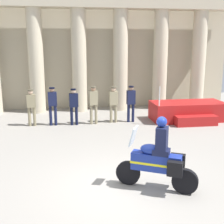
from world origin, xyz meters
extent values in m
plane|color=gray|center=(0.00, 0.00, 0.00)|extent=(28.00, 28.00, 0.00)
cube|color=#B6AB91|center=(0.39, 10.19, 3.27)|extent=(15.36, 0.30, 6.55)
cylinder|color=beige|center=(-2.99, 9.19, 2.72)|extent=(0.79, 0.79, 5.43)
cylinder|color=beige|center=(-0.74, 9.19, 2.72)|extent=(0.79, 0.79, 5.43)
cylinder|color=beige|center=(1.52, 9.19, 2.72)|extent=(0.79, 0.79, 5.43)
cylinder|color=beige|center=(3.78, 9.19, 2.72)|extent=(0.79, 0.79, 5.43)
cylinder|color=beige|center=(6.04, 9.19, 2.72)|extent=(0.79, 0.79, 5.43)
cube|color=#BEB297|center=(0.39, 9.19, 5.68)|extent=(15.36, 0.99, 0.50)
cube|color=#A51919|center=(4.33, 6.36, 0.44)|extent=(3.48, 1.58, 0.89)
cube|color=#A51919|center=(4.33, 5.32, 0.22)|extent=(1.91, 0.50, 0.44)
cylinder|color=silver|center=(2.67, 5.65, 1.34)|extent=(0.05, 0.05, 0.90)
cylinder|color=#847A5B|center=(-3.13, 6.36, 0.43)|extent=(0.13, 0.13, 0.86)
cylinder|color=#847A5B|center=(-2.91, 6.36, 0.43)|extent=(0.13, 0.13, 0.86)
cube|color=#847A5B|center=(-3.02, 6.36, 1.15)|extent=(0.41, 0.27, 0.59)
sphere|color=beige|center=(-3.02, 6.36, 1.55)|extent=(0.21, 0.21, 0.21)
cylinder|color=#4F4937|center=(-3.02, 6.36, 1.63)|extent=(0.24, 0.24, 0.06)
cylinder|color=#141938|center=(-2.19, 6.32, 0.46)|extent=(0.13, 0.13, 0.92)
cylinder|color=#141938|center=(-1.97, 6.32, 0.46)|extent=(0.13, 0.13, 0.92)
cube|color=#141938|center=(-2.08, 6.32, 1.22)|extent=(0.41, 0.27, 0.61)
sphere|color=#997056|center=(-2.08, 6.32, 1.63)|extent=(0.21, 0.21, 0.21)
cylinder|color=black|center=(-2.08, 6.32, 1.71)|extent=(0.24, 0.24, 0.06)
cylinder|color=black|center=(-1.25, 6.24, 0.42)|extent=(0.13, 0.13, 0.84)
cylinder|color=black|center=(-1.03, 6.24, 0.42)|extent=(0.13, 0.13, 0.84)
cube|color=black|center=(-1.14, 6.24, 1.15)|extent=(0.41, 0.27, 0.61)
sphere|color=beige|center=(-1.14, 6.24, 1.56)|extent=(0.21, 0.21, 0.21)
cylinder|color=black|center=(-1.14, 6.24, 1.64)|extent=(0.24, 0.24, 0.06)
cylinder|color=gray|center=(-0.35, 6.28, 0.45)|extent=(0.13, 0.13, 0.90)
cylinder|color=gray|center=(-0.13, 6.28, 0.45)|extent=(0.13, 0.13, 0.90)
cube|color=gray|center=(-0.24, 6.28, 1.22)|extent=(0.41, 0.27, 0.64)
sphere|color=tan|center=(-0.24, 6.28, 1.64)|extent=(0.21, 0.21, 0.21)
cylinder|color=brown|center=(-0.24, 6.28, 1.72)|extent=(0.24, 0.24, 0.06)
cylinder|color=gray|center=(0.59, 6.41, 0.42)|extent=(0.13, 0.13, 0.85)
cylinder|color=gray|center=(0.81, 6.41, 0.42)|extent=(0.13, 0.13, 0.85)
cube|color=gray|center=(0.70, 6.41, 1.16)|extent=(0.41, 0.27, 0.63)
sphere|color=beige|center=(0.70, 6.41, 1.59)|extent=(0.21, 0.21, 0.21)
cylinder|color=brown|center=(0.70, 6.41, 1.67)|extent=(0.24, 0.24, 0.06)
cylinder|color=#141938|center=(1.42, 6.39, 0.43)|extent=(0.13, 0.13, 0.86)
cylinder|color=#141938|center=(1.64, 6.39, 0.43)|extent=(0.13, 0.13, 0.86)
cube|color=#141938|center=(1.53, 6.39, 1.18)|extent=(0.41, 0.27, 0.65)
sphere|color=tan|center=(1.53, 6.39, 1.61)|extent=(0.21, 0.21, 0.21)
cylinder|color=black|center=(1.53, 6.39, 1.69)|extent=(0.24, 0.24, 0.06)
cylinder|color=black|center=(0.11, 0.11, 0.32)|extent=(0.61, 0.39, 0.64)
cylinder|color=black|center=(1.39, -0.57, 0.32)|extent=(0.63, 0.42, 0.64)
cube|color=navy|center=(0.75, -0.23, 0.72)|extent=(1.24, 0.87, 0.44)
ellipsoid|color=navy|center=(0.62, -0.16, 1.04)|extent=(0.61, 0.53, 0.26)
cube|color=yellow|center=(0.75, -0.23, 0.70)|extent=(1.27, 0.88, 0.06)
cube|color=silver|center=(0.22, 0.05, 1.34)|extent=(0.33, 0.43, 0.47)
cube|color=black|center=(1.07, -0.70, 0.72)|extent=(0.40, 0.33, 0.36)
cube|color=black|center=(1.31, -0.24, 0.72)|extent=(0.40, 0.33, 0.36)
cube|color=#141938|center=(0.85, -0.29, 1.01)|extent=(0.51, 0.49, 0.14)
cube|color=#141938|center=(0.85, -0.29, 1.36)|extent=(0.40, 0.44, 0.56)
sphere|color=navy|center=(0.84, -0.28, 1.77)|extent=(0.26, 0.26, 0.26)
camera|label=1|loc=(-1.36, -6.85, 3.57)|focal=47.08mm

